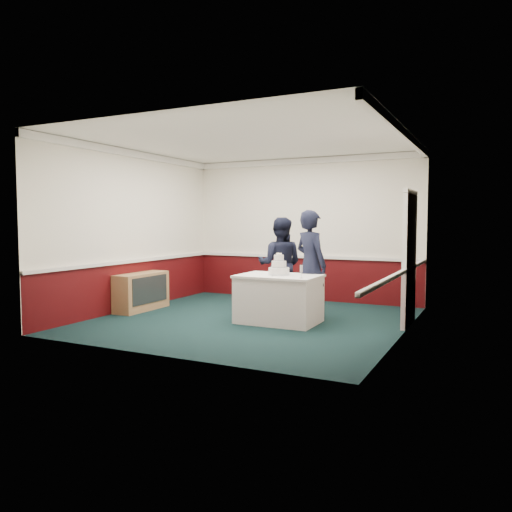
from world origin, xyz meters
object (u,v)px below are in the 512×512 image
at_px(champagne_flute, 301,269).
at_px(sideboard, 142,292).
at_px(person_man, 280,265).
at_px(wedding_cake, 279,268).
at_px(person_woman, 311,265).
at_px(cake_table, 279,298).
at_px(cake_knife, 272,276).

bearing_deg(champagne_flute, sideboard, 176.49).
bearing_deg(person_man, wedding_cake, 98.28).
distance_m(sideboard, wedding_cake, 2.84).
bearing_deg(champagne_flute, person_man, 125.92).
bearing_deg(person_woman, cake_table, 85.44).
distance_m(cake_table, wedding_cake, 0.50).
bearing_deg(wedding_cake, sideboard, -178.38).
distance_m(cake_knife, person_man, 1.21).
bearing_deg(sideboard, person_woman, 10.98).
relative_size(sideboard, person_man, 0.69).
height_order(cake_knife, champagne_flute, champagne_flute).
bearing_deg(person_man, person_woman, 136.76).
distance_m(champagne_flute, person_man, 1.52).
bearing_deg(champagne_flute, cake_table, 150.75).
xyz_separation_m(cake_table, wedding_cake, (0.00, 0.00, 0.50)).
distance_m(sideboard, cake_table, 2.78).
bearing_deg(champagne_flute, wedding_cake, 150.75).
bearing_deg(cake_knife, wedding_cake, 58.70).
bearing_deg(cake_knife, person_man, 84.67).
bearing_deg(person_woman, cake_knife, 91.51).
height_order(sideboard, champagne_flute, champagne_flute).
xyz_separation_m(wedding_cake, person_woman, (0.36, 0.53, 0.03)).
distance_m(cake_table, champagne_flute, 0.78).
xyz_separation_m(champagne_flute, person_man, (-0.89, 1.23, -0.06)).
bearing_deg(wedding_cake, cake_table, -90.00).
height_order(sideboard, cake_knife, cake_knife).
bearing_deg(sideboard, wedding_cake, 1.62).
xyz_separation_m(wedding_cake, person_man, (-0.39, 0.95, -0.03)).
xyz_separation_m(sideboard, wedding_cake, (2.78, 0.08, 0.55)).
xyz_separation_m(cake_table, person_woman, (0.36, 0.53, 0.53)).
xyz_separation_m(cake_knife, person_man, (-0.36, 1.15, 0.08)).
distance_m(cake_knife, person_woman, 0.84).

